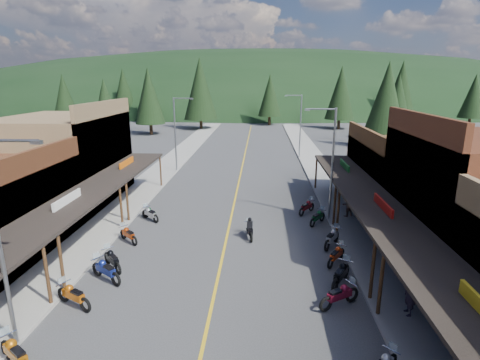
# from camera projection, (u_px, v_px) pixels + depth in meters

# --- Properties ---
(ground) EXTENTS (220.00, 220.00, 0.00)m
(ground) POSITION_uv_depth(u_px,v_px,m) (219.00, 272.00, 19.70)
(ground) COLOR #38383A
(ground) RESTS_ON ground
(centerline) EXTENTS (0.15, 90.00, 0.01)m
(centerline) POSITION_uv_depth(u_px,v_px,m) (240.00, 177.00, 38.98)
(centerline) COLOR gold
(centerline) RESTS_ON ground
(sidewalk_west) EXTENTS (3.40, 94.00, 0.15)m
(sidewalk_west) POSITION_uv_depth(u_px,v_px,m) (158.00, 175.00, 39.42)
(sidewalk_west) COLOR gray
(sidewalk_west) RESTS_ON ground
(sidewalk_east) EXTENTS (3.40, 94.00, 0.15)m
(sidewalk_east) POSITION_uv_depth(u_px,v_px,m) (324.00, 177.00, 38.50)
(sidewalk_east) COLOR gray
(sidewalk_east) RESTS_ON ground
(shop_west_3) EXTENTS (10.90, 10.20, 8.20)m
(shop_west_3) POSITION_uv_depth(u_px,v_px,m) (65.00, 159.00, 30.41)
(shop_west_3) COLOR brown
(shop_west_3) RESTS_ON ground
(shop_east_3) EXTENTS (10.90, 10.20, 6.20)m
(shop_east_3) POSITION_uv_depth(u_px,v_px,m) (409.00, 176.00, 29.21)
(shop_east_3) COLOR #4C2D16
(shop_east_3) RESTS_ON ground
(streetlight_0) EXTENTS (2.16, 0.18, 8.00)m
(streetlight_0) POSITION_uv_depth(u_px,v_px,m) (2.00, 237.00, 13.12)
(streetlight_0) COLOR gray
(streetlight_0) RESTS_ON ground
(streetlight_1) EXTENTS (2.16, 0.18, 8.00)m
(streetlight_1) POSITION_uv_depth(u_px,v_px,m) (176.00, 131.00, 40.11)
(streetlight_1) COLOR gray
(streetlight_1) RESTS_ON ground
(streetlight_2) EXTENTS (2.16, 0.18, 8.00)m
(streetlight_2) POSITION_uv_depth(u_px,v_px,m) (331.00, 159.00, 25.88)
(streetlight_2) COLOR gray
(streetlight_2) RESTS_ON ground
(streetlight_3) EXTENTS (2.16, 0.18, 8.00)m
(streetlight_3) POSITION_uv_depth(u_px,v_px,m) (299.00, 123.00, 47.09)
(streetlight_3) COLOR gray
(streetlight_3) RESTS_ON ground
(ridge_hill) EXTENTS (310.00, 140.00, 60.00)m
(ridge_hill) POSITION_uv_depth(u_px,v_px,m) (256.00, 105.00, 149.84)
(ridge_hill) COLOR black
(ridge_hill) RESTS_ON ground
(pine_0) EXTENTS (5.04, 5.04, 11.00)m
(pine_0) POSITION_uv_depth(u_px,v_px,m) (64.00, 95.00, 79.90)
(pine_0) COLOR black
(pine_0) RESTS_ON ground
(pine_1) EXTENTS (5.88, 5.88, 12.50)m
(pine_1) POSITION_uv_depth(u_px,v_px,m) (148.00, 91.00, 86.56)
(pine_1) COLOR black
(pine_1) RESTS_ON ground
(pine_2) EXTENTS (6.72, 6.72, 14.00)m
(pine_2) POSITION_uv_depth(u_px,v_px,m) (200.00, 89.00, 74.06)
(pine_2) COLOR black
(pine_2) RESTS_ON ground
(pine_3) EXTENTS (5.04, 5.04, 11.00)m
(pine_3) POSITION_uv_depth(u_px,v_px,m) (270.00, 95.00, 81.42)
(pine_3) COLOR black
(pine_3) RESTS_ON ground
(pine_4) EXTENTS (5.88, 5.88, 12.50)m
(pine_4) POSITION_uv_depth(u_px,v_px,m) (341.00, 93.00, 74.70)
(pine_4) COLOR black
(pine_4) RESTS_ON ground
(pine_5) EXTENTS (6.72, 6.72, 14.00)m
(pine_5) POSITION_uv_depth(u_px,v_px,m) (401.00, 88.00, 85.22)
(pine_5) COLOR black
(pine_5) RESTS_ON ground
(pine_6) EXTENTS (5.04, 5.04, 11.00)m
(pine_6) POSITION_uv_depth(u_px,v_px,m) (474.00, 96.00, 77.27)
(pine_6) COLOR black
(pine_6) RESTS_ON ground
(pine_7) EXTENTS (5.88, 5.88, 12.50)m
(pine_7) POSITION_uv_depth(u_px,v_px,m) (124.00, 90.00, 92.77)
(pine_7) COLOR black
(pine_7) RESTS_ON ground
(pine_8) EXTENTS (4.48, 4.48, 10.00)m
(pine_8) POSITION_uv_depth(u_px,v_px,m) (105.00, 105.00, 57.87)
(pine_8) COLOR black
(pine_8) RESTS_ON ground
(pine_9) EXTENTS (4.93, 4.93, 10.80)m
(pine_9) POSITION_uv_depth(u_px,v_px,m) (397.00, 101.00, 60.15)
(pine_9) COLOR black
(pine_9) RESTS_ON ground
(pine_10) EXTENTS (5.38, 5.38, 11.60)m
(pine_10) POSITION_uv_depth(u_px,v_px,m) (149.00, 97.00, 67.08)
(pine_10) COLOR black
(pine_10) RESTS_ON ground
(pine_11) EXTENTS (5.82, 5.82, 12.40)m
(pine_11) POSITION_uv_depth(u_px,v_px,m) (386.00, 98.00, 53.40)
(pine_11) COLOR black
(pine_11) RESTS_ON ground
(bike_west_5) EXTENTS (2.30, 1.91, 1.30)m
(bike_west_5) POSITION_uv_depth(u_px,v_px,m) (15.00, 353.00, 12.96)
(bike_west_5) COLOR #AB5B0C
(bike_west_5) RESTS_ON ground
(bike_west_6) EXTENTS (2.25, 1.65, 1.24)m
(bike_west_6) POSITION_uv_depth(u_px,v_px,m) (73.00, 295.00, 16.54)
(bike_west_6) COLOR #B5560C
(bike_west_6) RESTS_ON ground
(bike_west_7) EXTENTS (2.30, 1.91, 1.30)m
(bike_west_7) POSITION_uv_depth(u_px,v_px,m) (106.00, 269.00, 18.68)
(bike_west_7) COLOR navy
(bike_west_7) RESTS_ON ground
(bike_west_8) EXTENTS (1.95, 2.05, 1.21)m
(bike_west_8) POSITION_uv_depth(u_px,v_px,m) (112.00, 259.00, 19.86)
(bike_west_8) COLOR black
(bike_west_8) RESTS_ON ground
(bike_west_9) EXTENTS (1.89, 1.81, 1.12)m
(bike_west_9) POSITION_uv_depth(u_px,v_px,m) (128.00, 234.00, 23.18)
(bike_west_9) COLOR #9C320B
(bike_west_9) RESTS_ON ground
(bike_west_10) EXTENTS (1.87, 1.71, 1.09)m
(bike_west_10) POSITION_uv_depth(u_px,v_px,m) (150.00, 213.00, 26.75)
(bike_west_10) COLOR #96989C
(bike_west_10) RESTS_ON ground
(bike_west_11) EXTENTS (1.78, 1.75, 1.07)m
(bike_west_11) POSITION_uv_depth(u_px,v_px,m) (151.00, 213.00, 26.91)
(bike_west_11) COLOR #0E4821
(bike_west_11) RESTS_ON ground
(bike_east_6) EXTENTS (2.22, 1.75, 1.24)m
(bike_east_6) POSITION_uv_depth(u_px,v_px,m) (340.00, 294.00, 16.57)
(bike_east_6) COLOR maroon
(bike_east_6) RESTS_ON ground
(bike_east_7) EXTENTS (1.80, 2.35, 1.30)m
(bike_east_7) POSITION_uv_depth(u_px,v_px,m) (341.00, 273.00, 18.28)
(bike_east_7) COLOR black
(bike_east_7) RESTS_ON ground
(bike_east_8) EXTENTS (1.66, 1.99, 1.12)m
(bike_east_8) POSITION_uv_depth(u_px,v_px,m) (336.00, 254.00, 20.46)
(bike_east_8) COLOR red
(bike_east_8) RESTS_ON ground
(bike_east_9) EXTENTS (1.72, 2.23, 1.24)m
(bike_east_9) POSITION_uv_depth(u_px,v_px,m) (332.00, 237.00, 22.58)
(bike_east_9) COLOR #A6A7AC
(bike_east_9) RESTS_ON ground
(bike_east_10) EXTENTS (1.71, 2.02, 1.15)m
(bike_east_10) POSITION_uv_depth(u_px,v_px,m) (318.00, 217.00, 26.07)
(bike_east_10) COLOR #0C3E1C
(bike_east_10) RESTS_ON ground
(bike_east_11) EXTENTS (1.77, 2.04, 1.17)m
(bike_east_11) POSITION_uv_depth(u_px,v_px,m) (307.00, 206.00, 28.14)
(bike_east_11) COLOR maroon
(bike_east_11) RESTS_ON ground
(rider_on_bike) EXTENTS (0.95, 2.00, 1.46)m
(rider_on_bike) POSITION_uv_depth(u_px,v_px,m) (250.00, 229.00, 23.82)
(rider_on_bike) COLOR black
(rider_on_bike) RESTS_ON ground
(pedestrian_east_a) EXTENTS (0.47, 0.70, 1.88)m
(pedestrian_east_a) POSITION_uv_depth(u_px,v_px,m) (410.00, 294.00, 15.72)
(pedestrian_east_a) COLOR #251D2C
(pedestrian_east_a) RESTS_ON sidewalk_east
(pedestrian_east_b) EXTENTS (0.99, 0.84, 1.77)m
(pedestrian_east_b) POSITION_uv_depth(u_px,v_px,m) (347.00, 205.00, 27.15)
(pedestrian_east_b) COLOR brown
(pedestrian_east_b) RESTS_ON sidewalk_east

